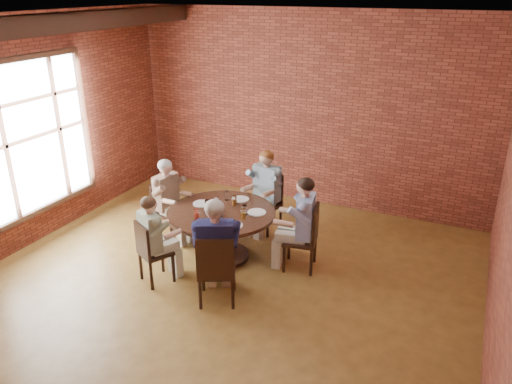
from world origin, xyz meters
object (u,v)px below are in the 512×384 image
at_px(chair_b, 268,199).
at_px(chair_c, 166,208).
at_px(diner_a, 301,224).
at_px(diner_d, 155,240).
at_px(diner_e, 216,251).
at_px(diner_c, 169,200).
at_px(chair_e, 216,268).
at_px(chair_d, 150,250).
at_px(dining_table, 222,225).
at_px(smartphone, 232,222).
at_px(chair_a, 307,235).
at_px(diner_b, 265,192).

relative_size(chair_b, chair_c, 1.03).
distance_m(diner_a, chair_b, 1.33).
relative_size(diner_d, diner_e, 0.89).
xyz_separation_m(diner_c, chair_e, (1.52, -1.25, -0.13)).
distance_m(chair_c, chair_d, 1.32).
distance_m(dining_table, smartphone, 0.46).
xyz_separation_m(chair_b, diner_e, (0.24, -2.13, 0.19)).
height_order(dining_table, diner_e, diner_e).
height_order(chair_d, diner_d, diner_d).
relative_size(chair_c, diner_e, 0.65).
xyz_separation_m(dining_table, diner_e, (0.46, -0.97, 0.18)).
distance_m(dining_table, chair_e, 1.17).
distance_m(chair_e, diner_e, 0.20).
bearing_deg(diner_e, smartphone, -103.32).
bearing_deg(diner_a, chair_a, 90.00).
bearing_deg(chair_d, dining_table, -90.00).
bearing_deg(diner_e, chair_d, -24.21).
distance_m(chair_b, diner_b, 0.19).
relative_size(chair_c, diner_d, 0.74).
relative_size(diner_c, chair_d, 1.47).
bearing_deg(diner_b, chair_e, -71.49).
relative_size(chair_a, diner_c, 0.73).
height_order(diner_d, chair_e, diner_d).
xyz_separation_m(diner_a, chair_d, (-1.67, -1.21, -0.19)).
height_order(dining_table, smartphone, smartphone).
height_order(chair_e, smartphone, chair_e).
relative_size(diner_d, chair_e, 1.27).
relative_size(diner_c, diner_d, 1.05).
xyz_separation_m(chair_a, diner_e, (-0.76, -1.20, 0.19)).
relative_size(dining_table, chair_b, 1.64).
height_order(chair_b, chair_d, chair_b).
bearing_deg(diner_e, chair_b, -108.82).
distance_m(diner_a, diner_b, 1.27).
bearing_deg(diner_e, chair_e, 90.00).
distance_m(chair_a, chair_c, 2.32).
bearing_deg(smartphone, chair_e, -85.33).
bearing_deg(chair_c, diner_e, -116.34).
relative_size(diner_a, chair_d, 1.53).
bearing_deg(dining_table, diner_c, 169.36).
bearing_deg(dining_table, chair_d, -118.54).
bearing_deg(chair_b, chair_a, -32.32).
xyz_separation_m(chair_d, smartphone, (0.84, 0.73, 0.27)).
xyz_separation_m(diner_b, smartphone, (0.11, -1.33, 0.08)).
xyz_separation_m(chair_b, smartphone, (0.09, -1.42, 0.24)).
xyz_separation_m(chair_c, diner_c, (0.08, -0.02, 0.15)).
relative_size(diner_b, chair_e, 1.38).
bearing_deg(diner_b, diner_a, -32.22).
distance_m(dining_table, diner_b, 1.10).
height_order(chair_a, chair_b, chair_a).
relative_size(diner_c, diner_e, 0.93).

